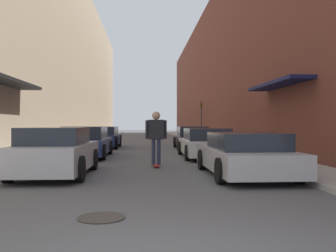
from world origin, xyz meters
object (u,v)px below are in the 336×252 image
at_px(skateboarder, 156,133).
at_px(manhole_cover, 101,218).
at_px(parked_car_right_2, 192,138).
at_px(parked_car_left_1, 86,142).
at_px(parked_car_right_1, 206,143).
at_px(parked_car_left_0, 56,152).
at_px(parked_car_right_0, 245,155).
at_px(parked_car_left_2, 103,137).
at_px(traffic_light, 201,116).

relative_size(skateboarder, manhole_cover, 2.55).
bearing_deg(parked_car_right_2, parked_car_left_1, -134.77).
height_order(parked_car_right_1, manhole_cover, parked_car_right_1).
height_order(parked_car_left_0, parked_car_right_1, parked_car_left_0).
xyz_separation_m(parked_car_left_0, parked_car_right_0, (5.03, -0.32, -0.06)).
xyz_separation_m(parked_car_right_1, manhole_cover, (-3.16, -9.86, -0.58)).
bearing_deg(parked_car_left_2, parked_car_right_0, -67.44).
bearing_deg(parked_car_left_0, parked_car_left_2, 90.32).
relative_size(parked_car_left_0, parked_car_right_2, 0.98).
bearing_deg(manhole_cover, skateboarder, 81.19).
bearing_deg(parked_car_left_0, skateboarder, 34.21).
xyz_separation_m(parked_car_left_0, parked_car_right_1, (4.89, 5.24, -0.04)).
xyz_separation_m(parked_car_left_2, skateboarder, (2.80, -10.08, 0.49)).
height_order(parked_car_left_0, parked_car_right_0, parked_car_left_0).
relative_size(parked_car_left_0, parked_car_left_1, 0.84).
bearing_deg(parked_car_left_2, parked_car_right_1, -53.51).
height_order(parked_car_left_0, parked_car_right_2, parked_car_left_0).
distance_m(parked_car_left_0, parked_car_right_1, 7.16).
distance_m(skateboarder, manhole_cover, 6.65).
distance_m(parked_car_left_0, manhole_cover, 4.97).
height_order(parked_car_right_0, manhole_cover, parked_car_right_0).
height_order(parked_car_left_1, parked_car_right_2, parked_car_left_1).
distance_m(parked_car_left_2, parked_car_right_1, 8.33).
distance_m(parked_car_left_1, parked_car_right_0, 7.92).
distance_m(parked_car_left_0, traffic_light, 24.12).
bearing_deg(traffic_light, skateboarder, -102.56).
xyz_separation_m(parked_car_left_0, parked_car_right_2, (5.06, 10.91, -0.02)).
relative_size(manhole_cover, traffic_light, 0.22).
relative_size(parked_car_right_2, manhole_cover, 5.76).
bearing_deg(manhole_cover, parked_car_right_0, 52.50).
relative_size(parked_car_right_1, manhole_cover, 6.67).
bearing_deg(parked_car_left_1, manhole_cover, -80.09).
height_order(parked_car_left_0, manhole_cover, parked_car_left_0).
xyz_separation_m(skateboarder, traffic_light, (4.69, 21.05, 1.03)).
bearing_deg(skateboarder, parked_car_right_0, -43.55).
height_order(parked_car_right_2, traffic_light, traffic_light).
relative_size(parked_car_right_2, skateboarder, 2.26).
relative_size(parked_car_left_1, parked_car_right_1, 1.01).
xyz_separation_m(parked_car_left_1, manhole_cover, (1.81, -10.35, -0.61)).
xyz_separation_m(parked_car_left_1, parked_car_right_1, (4.97, -0.49, -0.03)).
height_order(parked_car_right_2, manhole_cover, parked_car_right_2).
relative_size(parked_car_left_2, parked_car_right_0, 1.03).
relative_size(parked_car_right_2, traffic_light, 1.25).
xyz_separation_m(parked_car_right_0, parked_car_right_1, (-0.14, 5.56, 0.02)).
distance_m(parked_car_left_2, parked_car_right_2, 5.23).
xyz_separation_m(parked_car_left_1, skateboarder, (2.81, -3.87, 0.49)).
xyz_separation_m(parked_car_right_0, traffic_light, (2.39, 23.23, 1.57)).
xyz_separation_m(parked_car_right_2, skateboarder, (-2.33, -9.05, 0.50)).
distance_m(parked_car_right_0, traffic_light, 23.40).
distance_m(parked_car_left_1, manhole_cover, 10.52).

